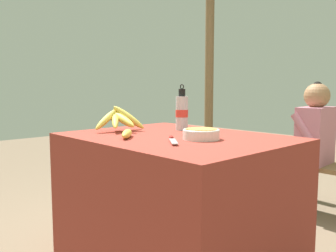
# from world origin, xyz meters

# --- Properties ---
(market_counter) EXTENTS (1.16, 0.90, 0.79)m
(market_counter) POSITION_xyz_m (0.00, 0.00, 0.40)
(market_counter) COLOR maroon
(market_counter) RESTS_ON ground_plane
(banana_bunch_ripe) EXTENTS (0.23, 0.35, 0.16)m
(banana_bunch_ripe) POSITION_xyz_m (-0.37, -0.10, 0.87)
(banana_bunch_ripe) COLOR #4C381E
(banana_bunch_ripe) RESTS_ON market_counter
(serving_bowl) EXTENTS (0.19, 0.19, 0.05)m
(serving_bowl) POSITION_xyz_m (0.18, -0.00, 0.82)
(serving_bowl) COLOR white
(serving_bowl) RESTS_ON market_counter
(water_bottle) EXTENTS (0.08, 0.08, 0.28)m
(water_bottle) POSITION_xyz_m (-0.16, 0.20, 0.90)
(water_bottle) COLOR silver
(water_bottle) RESTS_ON market_counter
(loose_banana_front) EXTENTS (0.17, 0.17, 0.04)m
(loose_banana_front) POSITION_xyz_m (-0.12, -0.24, 0.81)
(loose_banana_front) COLOR #E0C64C
(loose_banana_front) RESTS_ON market_counter
(knife) EXTENTS (0.19, 0.16, 0.02)m
(knife) POSITION_xyz_m (0.13, -0.15, 0.80)
(knife) COLOR #BCBCC1
(knife) RESTS_ON market_counter
(wooden_bench) EXTENTS (1.76, 0.32, 0.44)m
(wooden_bench) POSITION_xyz_m (-0.05, 1.48, 0.37)
(wooden_bench) COLOR brown
(wooden_bench) RESTS_ON ground_plane
(seated_vendor) EXTENTS (0.41, 0.40, 1.10)m
(seated_vendor) POSITION_xyz_m (0.06, 1.44, 0.64)
(seated_vendor) COLOR #564C60
(seated_vendor) RESTS_ON ground_plane
(banana_bunch_green) EXTENTS (0.19, 0.32, 0.15)m
(banana_bunch_green) POSITION_xyz_m (-0.50, 1.47, 0.51)
(banana_bunch_green) COLOR #4C381E
(banana_bunch_green) RESTS_ON wooden_bench
(support_post_near) EXTENTS (0.10, 0.10, 2.55)m
(support_post_near) POSITION_xyz_m (-1.39, 1.90, 1.27)
(support_post_near) COLOR brown
(support_post_near) RESTS_ON ground_plane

